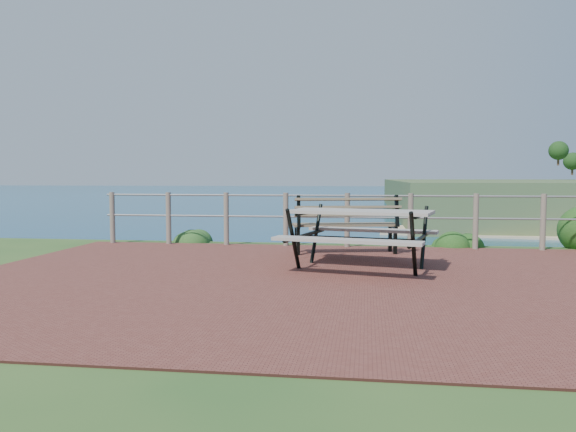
% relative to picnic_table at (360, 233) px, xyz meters
% --- Properties ---
extents(ground, '(10.00, 7.00, 0.12)m').
position_rel_picnic_table_xyz_m(ground, '(-0.27, -0.87, -0.53)').
color(ground, brown).
rests_on(ground, ground).
extents(ocean, '(1200.00, 1200.00, 0.00)m').
position_rel_picnic_table_xyz_m(ocean, '(-0.27, 199.13, -0.53)').
color(ocean, '#135D74').
rests_on(ocean, ground).
extents(safety_railing, '(9.40, 0.10, 1.00)m').
position_rel_picnic_table_xyz_m(safety_railing, '(-0.27, 2.48, 0.04)').
color(safety_railing, '#6B5B4C').
rests_on(safety_railing, ground).
extents(picnic_table, '(2.10, 1.67, 0.83)m').
position_rel_picnic_table_xyz_m(picnic_table, '(0.00, 0.00, 0.00)').
color(picnic_table, '#A39C92').
rests_on(picnic_table, ground).
extents(park_bench, '(1.83, 0.81, 1.00)m').
position_rel_picnic_table_xyz_m(park_bench, '(-0.27, 1.59, 0.13)').
color(park_bench, brown).
rests_on(park_bench, ground).
extents(shrub_lip_west, '(0.77, 0.77, 0.51)m').
position_rel_picnic_table_xyz_m(shrub_lip_west, '(-3.27, 3.11, -0.53)').
color(shrub_lip_west, '#1E511F').
rests_on(shrub_lip_west, ground).
extents(shrub_lip_east, '(0.77, 0.77, 0.51)m').
position_rel_picnic_table_xyz_m(shrub_lip_east, '(1.81, 2.86, -0.53)').
color(shrub_lip_east, '#144114').
rests_on(shrub_lip_east, ground).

